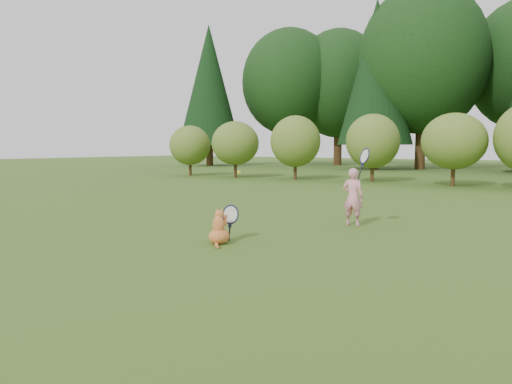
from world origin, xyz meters
The scene contains 6 objects.
ground centered at (0.00, 0.00, 0.00)m, with size 100.00×100.00×0.00m, color #335718.
shrub_row centered at (0.00, 13.00, 1.40)m, with size 28.00×3.00×2.80m, color #5A7324, non-canonical shape.
woodland_backdrop centered at (0.00, 23.00, 7.50)m, with size 48.00×10.00×15.00m, color black, non-canonical shape.
child centered at (1.01, 2.66, 0.54)m, with size 0.61×0.42×1.53m.
cat centered at (0.08, 0.04, 0.26)m, with size 0.47×0.73×0.70m.
tennis_ball centered at (-0.93, 1.88, 0.92)m, with size 0.07×0.07×0.07m.
Camera 1 is at (4.57, -5.53, 1.41)m, focal length 35.00 mm.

